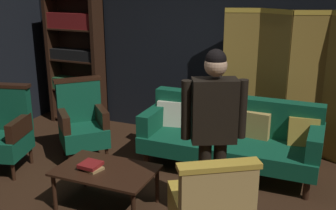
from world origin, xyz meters
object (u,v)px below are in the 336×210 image
object	(u,v)px
coffee_table	(106,173)
armchair_wing_right	(82,122)
standing_figure	(214,124)
book_red_leather	(90,165)
book_tan_leather	(91,168)
bookshelf	(76,56)
armchair_wing_left	(4,131)
folding_screen	(304,84)
velvet_couch	(230,134)

from	to	relation	value
coffee_table	armchair_wing_right	xyz separation A→B (m)	(-0.90, 0.92, 0.12)
standing_figure	book_red_leather	size ratio (longest dim) A/B	8.53
book_tan_leather	book_red_leather	size ratio (longest dim) A/B	1.24
bookshelf	armchair_wing_left	bearing A→B (deg)	-85.20
coffee_table	standing_figure	xyz separation A→B (m)	(1.08, 0.12, 0.65)
folding_screen	armchair_wing_right	bearing A→B (deg)	-155.95
armchair_wing_right	book_tan_leather	size ratio (longest dim) A/B	4.22
armchair_wing_left	book_tan_leather	world-z (taller)	armchair_wing_left
coffee_table	armchair_wing_right	world-z (taller)	armchair_wing_right
folding_screen	book_tan_leather	xyz separation A→B (m)	(-1.84, -2.13, -0.55)
armchair_wing_right	book_red_leather	distance (m)	1.23
book_tan_leather	armchair_wing_left	bearing A→B (deg)	166.79
folding_screen	book_tan_leather	distance (m)	2.86
armchair_wing_right	book_red_leather	size ratio (longest dim) A/B	5.21
book_red_leather	book_tan_leather	bearing A→B (deg)	-90.00
book_red_leather	folding_screen	bearing A→B (deg)	49.17
velvet_couch	armchair_wing_right	distance (m)	1.89
armchair_wing_right	book_red_leather	bearing A→B (deg)	-52.27
folding_screen	coffee_table	xyz separation A→B (m)	(-1.69, -2.08, -0.61)
velvet_couch	book_tan_leather	bearing A→B (deg)	-127.96
book_tan_leather	coffee_table	bearing A→B (deg)	19.39
standing_figure	coffee_table	bearing A→B (deg)	-173.89
book_red_leather	coffee_table	bearing A→B (deg)	19.39
armchair_wing_left	standing_figure	distance (m)	2.74
armchair_wing_left	armchair_wing_right	world-z (taller)	same
coffee_table	bookshelf	bearing A→B (deg)	130.04
folding_screen	armchair_wing_left	bearing A→B (deg)	-151.56
armchair_wing_right	standing_figure	xyz separation A→B (m)	(1.98, -0.80, 0.54)
folding_screen	coffee_table	size ratio (longest dim) A/B	2.13
coffee_table	book_tan_leather	size ratio (longest dim) A/B	4.05
bookshelf	book_red_leather	xyz separation A→B (m)	(1.61, -2.14, -0.62)
bookshelf	coffee_table	distance (m)	2.82
armchair_wing_right	book_red_leather	world-z (taller)	armchair_wing_right
armchair_wing_right	standing_figure	distance (m)	2.20
standing_figure	book_red_leather	bearing A→B (deg)	-172.26
coffee_table	standing_figure	bearing A→B (deg)	6.11
velvet_couch	armchair_wing_right	size ratio (longest dim) A/B	2.04
bookshelf	coffee_table	size ratio (longest dim) A/B	2.05
armchair_wing_left	velvet_couch	bearing A→B (deg)	22.52
bookshelf	armchair_wing_left	xyz separation A→B (m)	(0.15, -1.80, -0.60)
armchair_wing_left	armchair_wing_right	xyz separation A→B (m)	(0.71, 0.63, 0.00)
armchair_wing_left	standing_figure	bearing A→B (deg)	-3.74
bookshelf	velvet_couch	distance (m)	2.87
folding_screen	armchair_wing_left	world-z (taller)	folding_screen
bookshelf	coffee_table	xyz separation A→B (m)	(1.75, -2.09, -0.72)
armchair_wing_left	folding_screen	bearing A→B (deg)	28.44
folding_screen	book_tan_leather	world-z (taller)	folding_screen
bookshelf	velvet_couch	world-z (taller)	bookshelf
velvet_couch	standing_figure	xyz separation A→B (m)	(0.14, -1.23, 0.57)
velvet_couch	armchair_wing_left	size ratio (longest dim) A/B	2.04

